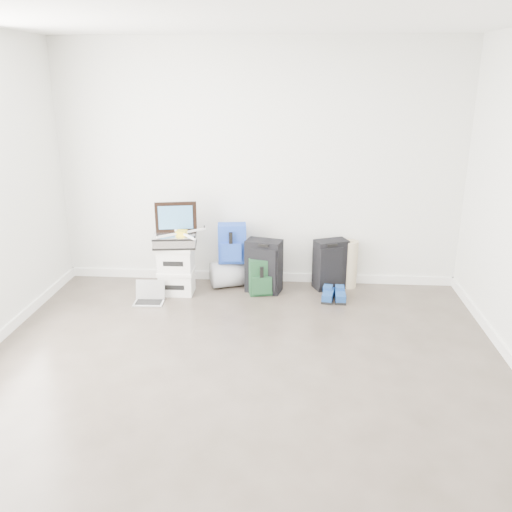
# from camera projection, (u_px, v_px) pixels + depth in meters

# --- Properties ---
(ground) EXTENTS (5.00, 5.00, 0.00)m
(ground) POSITION_uv_depth(u_px,v_px,m) (235.00, 401.00, 4.04)
(ground) COLOR #3C342C
(ground) RESTS_ON ground
(room_envelope) EXTENTS (4.52, 5.02, 2.71)m
(room_envelope) POSITION_uv_depth(u_px,v_px,m) (233.00, 170.00, 3.50)
(room_envelope) COLOR silver
(room_envelope) RESTS_ON ground
(boxes_stack) EXTENTS (0.39, 0.31, 0.54)m
(boxes_stack) POSITION_uv_depth(u_px,v_px,m) (176.00, 269.00, 5.95)
(boxes_stack) COLOR silver
(boxes_stack) RESTS_ON ground
(briefcase) EXTENTS (0.49, 0.38, 0.13)m
(briefcase) POSITION_uv_depth(u_px,v_px,m) (175.00, 240.00, 5.84)
(briefcase) COLOR #B2B2B7
(briefcase) RESTS_ON boxes_stack
(painting) EXTENTS (0.44, 0.11, 0.34)m
(painting) POSITION_uv_depth(u_px,v_px,m) (176.00, 217.00, 5.86)
(painting) COLOR black
(painting) RESTS_ON briefcase
(drone) EXTENTS (0.46, 0.46, 0.05)m
(drone) POSITION_uv_depth(u_px,v_px,m) (182.00, 233.00, 5.78)
(drone) COLOR yellow
(drone) RESTS_ON briefcase
(duffel_bag) EXTENTS (0.56, 0.45, 0.30)m
(duffel_bag) POSITION_uv_depth(u_px,v_px,m) (233.00, 273.00, 6.19)
(duffel_bag) COLOR gray
(duffel_bag) RESTS_ON ground
(blue_backpack) EXTENTS (0.33, 0.26, 0.44)m
(blue_backpack) POSITION_uv_depth(u_px,v_px,m) (232.00, 244.00, 6.04)
(blue_backpack) COLOR #163F93
(blue_backpack) RESTS_ON duffel_bag
(large_suitcase) EXTENTS (0.43, 0.33, 0.59)m
(large_suitcase) POSITION_uv_depth(u_px,v_px,m) (264.00, 266.00, 5.98)
(large_suitcase) COLOR black
(large_suitcase) RESTS_ON ground
(green_backpack) EXTENTS (0.32, 0.27, 0.41)m
(green_backpack) POSITION_uv_depth(u_px,v_px,m) (262.00, 277.00, 5.94)
(green_backpack) COLOR #14371B
(green_backpack) RESTS_ON ground
(carry_on) EXTENTS (0.41, 0.35, 0.56)m
(carry_on) POSITION_uv_depth(u_px,v_px,m) (330.00, 264.00, 6.08)
(carry_on) COLOR black
(carry_on) RESTS_ON ground
(shoes) EXTENTS (0.27, 0.30, 0.10)m
(shoes) POSITION_uv_depth(u_px,v_px,m) (334.00, 296.00, 5.82)
(shoes) COLOR black
(shoes) RESTS_ON ground
(rolled_rug) EXTENTS (0.18, 0.18, 0.54)m
(rolled_rug) POSITION_uv_depth(u_px,v_px,m) (349.00, 264.00, 6.12)
(rolled_rug) COLOR tan
(rolled_rug) RESTS_ON ground
(laptop) EXTENTS (0.32, 0.24, 0.22)m
(laptop) POSITION_uv_depth(u_px,v_px,m) (149.00, 297.00, 5.77)
(laptop) COLOR #BCBDC1
(laptop) RESTS_ON ground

